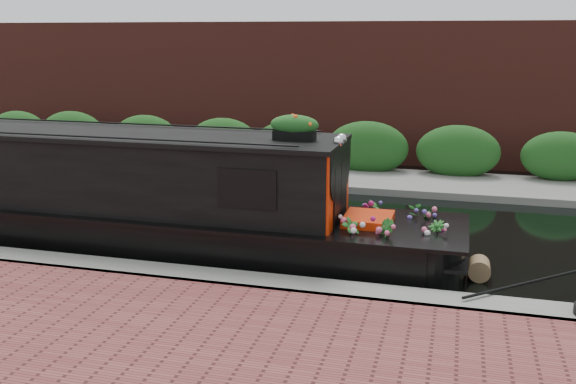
# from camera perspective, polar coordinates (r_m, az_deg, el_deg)

# --- Properties ---
(ground) EXTENTS (80.00, 80.00, 0.00)m
(ground) POSITION_cam_1_polar(r_m,az_deg,el_deg) (12.80, -5.33, -2.80)
(ground) COLOR black
(ground) RESTS_ON ground
(near_bank_coping) EXTENTS (40.00, 0.60, 0.50)m
(near_bank_coping) POSITION_cam_1_polar(r_m,az_deg,el_deg) (9.94, -11.99, -8.05)
(near_bank_coping) COLOR slate
(near_bank_coping) RESTS_ON ground
(far_bank_path) EXTENTS (40.00, 2.40, 0.34)m
(far_bank_path) POSITION_cam_1_polar(r_m,az_deg,el_deg) (16.67, -0.33, 1.21)
(far_bank_path) COLOR slate
(far_bank_path) RESTS_ON ground
(far_hedge) EXTENTS (40.00, 1.10, 2.80)m
(far_hedge) POSITION_cam_1_polar(r_m,az_deg,el_deg) (17.51, 0.45, 1.83)
(far_hedge) COLOR #1C4D1A
(far_hedge) RESTS_ON ground
(far_brick_wall) EXTENTS (40.00, 1.00, 8.00)m
(far_brick_wall) POSITION_cam_1_polar(r_m,az_deg,el_deg) (19.51, 2.01, 3.08)
(far_brick_wall) COLOR #57241D
(far_brick_wall) RESTS_ON ground
(narrowboat) EXTENTS (11.21, 2.02, 2.64)m
(narrowboat) POSITION_cam_1_polar(r_m,az_deg,el_deg) (11.58, -14.61, -0.97)
(narrowboat) COLOR black
(narrowboat) RESTS_ON ground
(rope_fender) EXTENTS (0.33, 0.40, 0.33)m
(rope_fender) POSITION_cam_1_polar(r_m,az_deg,el_deg) (10.32, 16.63, -6.53)
(rope_fender) COLOR brown
(rope_fender) RESTS_ON ground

